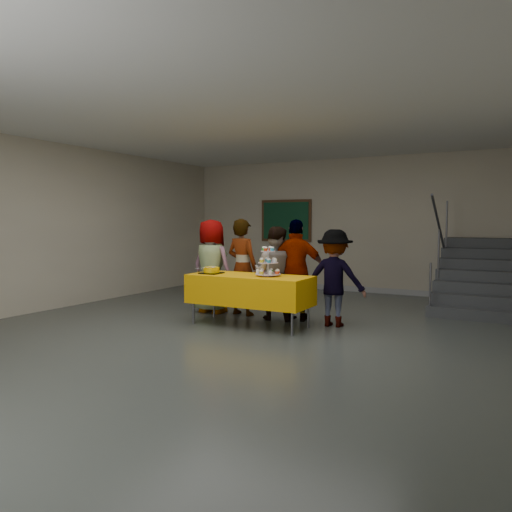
{
  "coord_description": "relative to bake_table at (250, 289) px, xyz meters",
  "views": [
    {
      "loc": [
        3.5,
        -5.89,
        1.59
      ],
      "look_at": [
        -0.19,
        0.85,
        1.05
      ],
      "focal_mm": 35.0,
      "sensor_mm": 36.0,
      "label": 1
    }
  ],
  "objects": [
    {
      "name": "room_shell",
      "position": [
        0.19,
        -0.63,
        1.57
      ],
      "size": [
        10.0,
        10.04,
        3.02
      ],
      "color": "#4C514C",
      "rests_on": "ground"
    },
    {
      "name": "bake_table",
      "position": [
        0.0,
        0.0,
        0.0
      ],
      "size": [
        1.88,
        0.78,
        0.77
      ],
      "color": "#595960",
      "rests_on": "ground"
    },
    {
      "name": "cupcake_stand",
      "position": [
        0.3,
        0.03,
        0.39
      ],
      "size": [
        0.38,
        0.38,
        0.44
      ],
      "color": "silver",
      "rests_on": "bake_table"
    },
    {
      "name": "bear_cake",
      "position": [
        -0.64,
        -0.08,
        0.27
      ],
      "size": [
        0.32,
        0.36,
        0.12
      ],
      "color": "black",
      "rests_on": "bake_table"
    },
    {
      "name": "schoolchild_a",
      "position": [
        -1.12,
        0.64,
        0.25
      ],
      "size": [
        0.83,
        0.57,
        1.62
      ],
      "primitive_type": "imported",
      "rotation": [
        0.0,
        0.0,
        3.07
      ],
      "color": "slate",
      "rests_on": "ground"
    },
    {
      "name": "schoolchild_b",
      "position": [
        -0.54,
        0.7,
        0.26
      ],
      "size": [
        0.65,
        0.48,
        1.63
      ],
      "primitive_type": "imported",
      "rotation": [
        0.0,
        0.0,
        2.99
      ],
      "color": "slate",
      "rests_on": "ground"
    },
    {
      "name": "schoolchild_c",
      "position": [
        0.13,
        0.61,
        0.2
      ],
      "size": [
        0.79,
        0.65,
        1.5
      ],
      "primitive_type": "imported",
      "rotation": [
        0.0,
        0.0,
        3.26
      ],
      "color": "slate",
      "rests_on": "ground"
    },
    {
      "name": "schoolchild_d",
      "position": [
        0.47,
        0.68,
        0.25
      ],
      "size": [
        1.02,
        0.61,
        1.62
      ],
      "primitive_type": "imported",
      "rotation": [
        0.0,
        0.0,
        3.39
      ],
      "color": "slate",
      "rests_on": "ground"
    },
    {
      "name": "schoolchild_e",
      "position": [
        1.14,
        0.59,
        0.18
      ],
      "size": [
        0.99,
        0.62,
        1.46
      ],
      "primitive_type": "imported",
      "rotation": [
        0.0,
        0.0,
        3.22
      ],
      "color": "slate",
      "rests_on": "ground"
    },
    {
      "name": "staircase",
      "position": [
        2.88,
        3.48,
        -0.07
      ],
      "size": [
        1.3,
        2.4,
        2.04
      ],
      "color": "#424447",
      "rests_on": "ground"
    },
    {
      "name": "noticeboard",
      "position": [
        -1.43,
        4.31,
        1.04
      ],
      "size": [
        1.3,
        0.05,
        1.0
      ],
      "color": "#472B16",
      "rests_on": "ground"
    }
  ]
}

